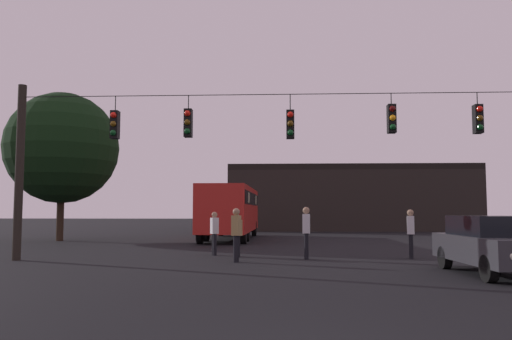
# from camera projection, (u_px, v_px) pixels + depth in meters

# --- Properties ---
(ground_plane) EXTENTS (168.00, 168.00, 0.00)m
(ground_plane) POSITION_uv_depth(u_px,v_px,m) (287.00, 239.00, 29.95)
(ground_plane) COLOR black
(ground_plane) RESTS_ON ground
(overhead_signal_span) EXTENTS (18.79, 0.44, 5.97)m
(overhead_signal_span) POSITION_uv_depth(u_px,v_px,m) (292.00, 153.00, 16.94)
(overhead_signal_span) COLOR black
(overhead_signal_span) RESTS_ON ground
(city_bus) EXTENTS (2.71, 11.04, 3.00)m
(city_bus) POSITION_uv_depth(u_px,v_px,m) (231.00, 207.00, 30.08)
(city_bus) COLOR #B21E19
(city_bus) RESTS_ON ground
(car_near_right) EXTENTS (1.95, 4.39, 1.52)m
(car_near_right) POSITION_uv_depth(u_px,v_px,m) (494.00, 244.00, 13.25)
(car_near_right) COLOR #2D2D33
(car_near_right) RESTS_ON ground
(pedestrian_crossing_left) EXTENTS (0.36, 0.42, 1.62)m
(pedestrian_crossing_left) POSITION_uv_depth(u_px,v_px,m) (214.00, 231.00, 19.07)
(pedestrian_crossing_left) COLOR black
(pedestrian_crossing_left) RESTS_ON ground
(pedestrian_crossing_center) EXTENTS (0.36, 0.42, 1.54)m
(pedestrian_crossing_center) POSITION_uv_depth(u_px,v_px,m) (237.00, 233.00, 18.35)
(pedestrian_crossing_center) COLOR black
(pedestrian_crossing_center) RESTS_ON ground
(pedestrian_crossing_right) EXTENTS (0.31, 0.40, 1.74)m
(pedestrian_crossing_right) POSITION_uv_depth(u_px,v_px,m) (236.00, 231.00, 16.52)
(pedestrian_crossing_right) COLOR black
(pedestrian_crossing_right) RESTS_ON ground
(pedestrian_near_bus) EXTENTS (0.28, 0.39, 1.79)m
(pedestrian_near_bus) POSITION_uv_depth(u_px,v_px,m) (306.00, 229.00, 17.57)
(pedestrian_near_bus) COLOR black
(pedestrian_near_bus) RESTS_ON ground
(pedestrian_trailing) EXTENTS (0.31, 0.40, 1.70)m
(pedestrian_trailing) POSITION_uv_depth(u_px,v_px,m) (411.00, 231.00, 17.83)
(pedestrian_trailing) COLOR black
(pedestrian_trailing) RESTS_ON ground
(corner_building) EXTENTS (20.72, 9.09, 5.51)m
(corner_building) POSITION_uv_depth(u_px,v_px,m) (348.00, 199.00, 45.65)
(corner_building) COLOR black
(corner_building) RESTS_ON ground
(tree_left_silhouette) EXTENTS (6.24, 6.24, 8.32)m
(tree_left_silhouette) POSITION_uv_depth(u_px,v_px,m) (62.00, 148.00, 28.81)
(tree_left_silhouette) COLOR #2D2116
(tree_left_silhouette) RESTS_ON ground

